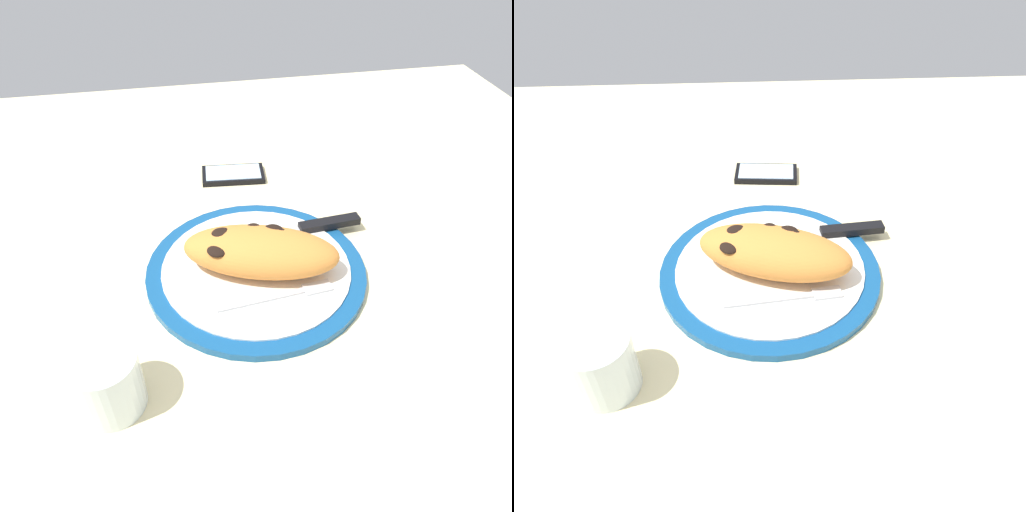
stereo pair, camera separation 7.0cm
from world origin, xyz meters
TOP-DOWN VIEW (x-y plane):
  - ground_plane at (0.00, 0.00)cm, footprint 150.00×150.00cm
  - plate at (0.00, 0.00)cm, footprint 32.29×32.29cm
  - calzone at (0.54, -0.54)cm, footprint 24.12×15.84cm
  - fork at (2.96, -6.67)cm, footprint 16.50×3.34cm
  - knife at (10.30, 7.00)cm, footprint 24.03×3.91cm
  - smartphone at (0.88, 27.55)cm, footprint 12.22×7.27cm
  - water_glass at (-20.23, -18.18)cm, footprint 7.85×7.85cm

SIDE VIEW (x-z plane):
  - ground_plane at x=0.00cm, z-range -3.00..0.00cm
  - smartphone at x=0.88cm, z-range -0.02..1.14cm
  - plate at x=0.00cm, z-range -0.03..1.49cm
  - fork at x=2.96cm, z-range 1.53..1.93cm
  - knife at x=10.30cm, z-range 1.42..2.62cm
  - water_glass at x=-20.23cm, z-range -0.46..7.63cm
  - calzone at x=0.54cm, z-range 1.58..7.97cm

